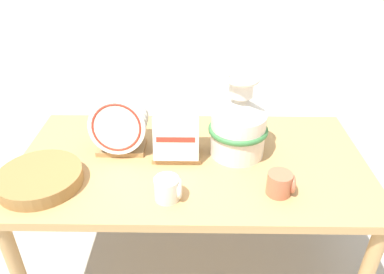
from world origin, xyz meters
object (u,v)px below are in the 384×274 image
(dish_rack_round_plates, at_px, (119,128))
(mug_terracotta_glaze, at_px, (280,184))
(mug_cream_glaze, at_px, (168,189))
(dish_rack_square_plates, at_px, (177,141))
(wicker_charger_stack, at_px, (40,178))
(ceramic_vase, at_px, (239,123))

(dish_rack_round_plates, xyz_separation_m, mug_terracotta_glaze, (0.63, -0.27, -0.07))
(mug_cream_glaze, bearing_deg, dish_rack_round_plates, 125.93)
(dish_rack_round_plates, distance_m, dish_rack_square_plates, 0.25)
(mug_terracotta_glaze, bearing_deg, wicker_charger_stack, 177.46)
(dish_rack_square_plates, relative_size, wicker_charger_stack, 0.65)
(ceramic_vase, relative_size, mug_terracotta_glaze, 3.56)
(dish_rack_square_plates, xyz_separation_m, wicker_charger_stack, (-0.51, -0.20, -0.05))
(wicker_charger_stack, bearing_deg, ceramic_vase, 16.30)
(dish_rack_square_plates, distance_m, mug_terracotta_glaze, 0.46)
(wicker_charger_stack, bearing_deg, mug_terracotta_glaze, -2.54)
(ceramic_vase, bearing_deg, dish_rack_round_plates, 178.69)
(ceramic_vase, relative_size, dish_rack_round_plates, 1.37)
(ceramic_vase, xyz_separation_m, mug_cream_glaze, (-0.27, -0.30, -0.10))
(wicker_charger_stack, xyz_separation_m, mug_cream_glaze, (0.49, -0.07, 0.02))
(dish_rack_square_plates, distance_m, mug_cream_glaze, 0.27)
(dish_rack_round_plates, xyz_separation_m, dish_rack_square_plates, (0.24, -0.04, -0.04))
(dish_rack_round_plates, xyz_separation_m, wicker_charger_stack, (-0.27, -0.23, -0.09))
(ceramic_vase, xyz_separation_m, mug_terracotta_glaze, (0.13, -0.26, -0.10))
(mug_cream_glaze, relative_size, mug_terracotta_glaze, 1.00)
(ceramic_vase, xyz_separation_m, dish_rack_round_plates, (-0.50, 0.01, -0.03))
(dish_rack_square_plates, relative_size, mug_cream_glaze, 2.08)
(wicker_charger_stack, relative_size, mug_cream_glaze, 3.19)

